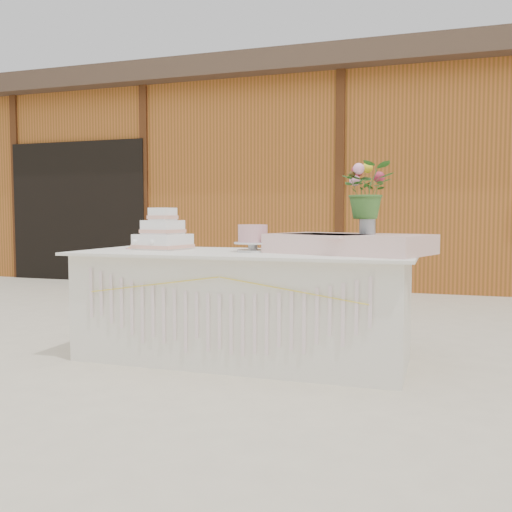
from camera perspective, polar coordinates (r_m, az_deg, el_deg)
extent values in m
plane|color=beige|center=(4.16, -1.30, -10.22)|extent=(80.00, 80.00, 0.00)
cube|color=#A35422|center=(9.91, 10.36, 6.70)|extent=(12.00, 4.00, 3.00)
cube|color=#413024|center=(10.12, 10.48, 16.07)|extent=(12.60, 4.60, 0.30)
cube|color=black|center=(9.56, -17.40, 4.29)|extent=(2.40, 0.08, 2.20)
cube|color=silver|center=(4.09, -1.31, -5.11)|extent=(2.28, 0.88, 0.75)
cube|color=silver|center=(4.04, -1.32, 0.28)|extent=(2.40, 1.00, 0.02)
cube|color=white|center=(4.40, -9.29, 1.42)|extent=(0.39, 0.39, 0.12)
cube|color=#F0AC98|center=(4.40, -9.28, 0.97)|extent=(0.41, 0.41, 0.03)
cube|color=white|center=(4.40, -9.30, 2.86)|extent=(0.28, 0.28, 0.11)
cube|color=#F0AC98|center=(4.40, -9.30, 2.48)|extent=(0.30, 0.30, 0.03)
cube|color=white|center=(4.40, -9.32, 4.17)|extent=(0.18, 0.18, 0.09)
cube|color=#F0AC98|center=(4.40, -9.31, 3.85)|extent=(0.20, 0.20, 0.03)
cylinder|color=silver|center=(4.04, -0.32, 0.53)|extent=(0.23, 0.23, 0.01)
cylinder|color=silver|center=(4.04, -0.32, 0.93)|extent=(0.07, 0.07, 0.04)
cylinder|color=silver|center=(4.04, -0.32, 1.32)|extent=(0.27, 0.27, 0.01)
cylinder|color=tan|center=(4.03, -0.32, 2.28)|extent=(0.21, 0.21, 0.12)
cube|color=beige|center=(3.92, 9.29, 1.22)|extent=(1.17, 0.90, 0.13)
cylinder|color=#A4A4A9|center=(3.95, 11.09, 3.27)|extent=(0.11, 0.11, 0.15)
imported|color=#3B6E2C|center=(3.95, 11.14, 7.15)|extent=(0.38, 0.34, 0.38)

